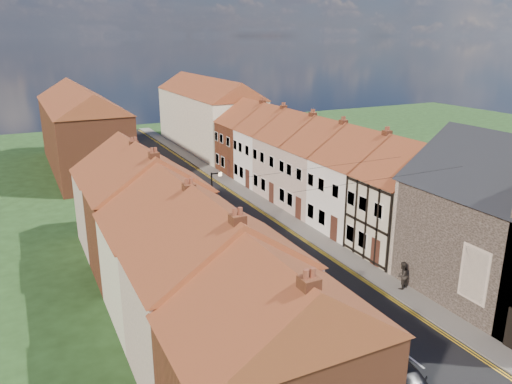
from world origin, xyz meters
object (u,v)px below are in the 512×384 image
at_px(car_near, 403,379).
at_px(pedestrian_right, 402,275).
at_px(car_distant, 145,158).
at_px(car_mid, 187,200).
at_px(car_far, 173,178).
at_px(lamppost, 213,205).

relative_size(car_near, pedestrian_right, 2.43).
height_order(car_near, car_distant, car_near).
bearing_deg(car_mid, car_near, -76.46).
distance_m(car_mid, pedestrian_right, 23.66).
bearing_deg(car_far, pedestrian_right, -78.38).
bearing_deg(lamppost, car_distant, 86.09).
bearing_deg(car_near, pedestrian_right, 52.30).
bearing_deg(car_distant, lamppost, -78.50).
bearing_deg(lamppost, car_near, -85.59).
relative_size(car_near, car_mid, 1.20).
bearing_deg(pedestrian_right, car_mid, -85.99).
bearing_deg(car_near, car_mid, 94.33).
relative_size(car_far, car_distant, 1.15).
bearing_deg(car_near, lamppost, 98.32).
relative_size(lamppost, car_far, 1.32).
distance_m(lamppost, car_near, 20.12).
relative_size(car_mid, car_distant, 0.96).
relative_size(lamppost, car_near, 1.31).
distance_m(car_mid, car_far, 8.13).
height_order(lamppost, car_near, lamppost).
bearing_deg(pedestrian_right, car_near, 34.87).
bearing_deg(car_distant, car_near, -75.19).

